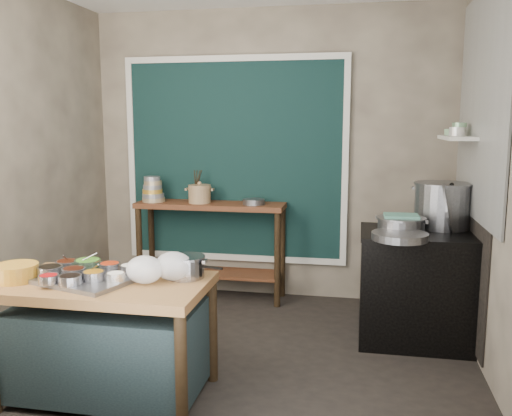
% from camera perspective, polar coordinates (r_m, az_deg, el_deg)
% --- Properties ---
extents(floor, '(3.50, 3.00, 0.02)m').
position_cam_1_polar(floor, '(4.22, -2.06, -15.25)').
color(floor, black).
rests_on(floor, ground).
extents(back_wall, '(3.50, 0.02, 2.80)m').
position_cam_1_polar(back_wall, '(5.34, 1.52, 5.54)').
color(back_wall, gray).
rests_on(back_wall, floor).
extents(left_wall, '(0.02, 3.00, 2.80)m').
position_cam_1_polar(left_wall, '(4.59, -24.16, 4.19)').
color(left_wall, gray).
rests_on(left_wall, floor).
extents(right_wall, '(0.02, 3.00, 2.80)m').
position_cam_1_polar(right_wall, '(3.86, 24.22, 3.43)').
color(right_wall, gray).
rests_on(right_wall, floor).
extents(curtain_panel, '(2.10, 0.02, 1.90)m').
position_cam_1_polar(curtain_panel, '(5.37, -2.25, 5.02)').
color(curtain_panel, black).
rests_on(curtain_panel, back_wall).
extents(curtain_frame, '(2.22, 0.03, 2.02)m').
position_cam_1_polar(curtain_frame, '(5.36, -2.27, 5.01)').
color(curtain_frame, beige).
rests_on(curtain_frame, back_wall).
extents(tile_panel, '(0.02, 1.70, 1.70)m').
position_cam_1_polar(tile_panel, '(4.38, 22.65, 9.99)').
color(tile_panel, '#B2B2AA').
rests_on(tile_panel, right_wall).
extents(soot_patch, '(0.01, 1.30, 1.30)m').
position_cam_1_polar(soot_patch, '(4.59, 21.59, -4.50)').
color(soot_patch, black).
rests_on(soot_patch, right_wall).
extents(wall_shelf, '(0.22, 0.70, 0.03)m').
position_cam_1_polar(wall_shelf, '(4.66, 20.45, 6.94)').
color(wall_shelf, beige).
rests_on(wall_shelf, right_wall).
extents(prep_table, '(1.25, 0.72, 0.75)m').
position_cam_1_polar(prep_table, '(3.62, -15.25, -13.17)').
color(prep_table, olive).
rests_on(prep_table, floor).
extents(back_counter, '(1.45, 0.40, 0.95)m').
position_cam_1_polar(back_counter, '(5.37, -4.74, -4.46)').
color(back_counter, brown).
rests_on(back_counter, floor).
extents(stove_block, '(0.90, 0.68, 0.85)m').
position_cam_1_polar(stove_block, '(4.51, 16.70, -8.10)').
color(stove_block, black).
rests_on(stove_block, floor).
extents(stove_top, '(0.92, 0.69, 0.03)m').
position_cam_1_polar(stove_top, '(4.40, 16.96, -2.62)').
color(stove_top, black).
rests_on(stove_top, stove_block).
extents(condiment_tray, '(0.70, 0.59, 0.03)m').
position_cam_1_polar(condiment_tray, '(3.55, -17.61, -7.11)').
color(condiment_tray, gray).
rests_on(condiment_tray, prep_table).
extents(condiment_bowls, '(0.60, 0.47, 0.07)m').
position_cam_1_polar(condiment_bowls, '(3.56, -17.85, -6.33)').
color(condiment_bowls, silver).
rests_on(condiment_bowls, condiment_tray).
extents(yellow_basin, '(0.34, 0.34, 0.10)m').
position_cam_1_polar(yellow_basin, '(3.70, -23.93, -6.22)').
color(yellow_basin, '#B2912D').
rests_on(yellow_basin, prep_table).
extents(saucepan, '(0.30, 0.30, 0.14)m').
position_cam_1_polar(saucepan, '(3.47, -7.44, -6.15)').
color(saucepan, gray).
rests_on(saucepan, prep_table).
extents(plastic_bag_a, '(0.27, 0.24, 0.17)m').
position_cam_1_polar(plastic_bag_a, '(3.38, -11.64, -6.37)').
color(plastic_bag_a, white).
rests_on(plastic_bag_a, prep_table).
extents(plastic_bag_b, '(0.28, 0.25, 0.18)m').
position_cam_1_polar(plastic_bag_b, '(3.42, -8.67, -6.07)').
color(plastic_bag_b, white).
rests_on(plastic_bag_b, prep_table).
extents(bowl_stack, '(0.22, 0.22, 0.25)m').
position_cam_1_polar(bowl_stack, '(5.41, -10.79, 1.81)').
color(bowl_stack, tan).
rests_on(bowl_stack, back_counter).
extents(utensil_cup, '(0.18, 0.18, 0.10)m').
position_cam_1_polar(utensil_cup, '(5.33, -6.22, 1.14)').
color(utensil_cup, gray).
rests_on(utensil_cup, back_counter).
extents(ceramic_crock, '(0.25, 0.25, 0.16)m').
position_cam_1_polar(ceramic_crock, '(5.27, -5.95, 1.38)').
color(ceramic_crock, '#9C8155').
rests_on(ceramic_crock, back_counter).
extents(wide_bowl, '(0.25, 0.25, 0.05)m').
position_cam_1_polar(wide_bowl, '(5.14, -0.24, 0.66)').
color(wide_bowl, gray).
rests_on(wide_bowl, back_counter).
extents(stock_pot, '(0.59, 0.59, 0.37)m').
position_cam_1_polar(stock_pot, '(4.60, 19.01, 0.27)').
color(stock_pot, gray).
rests_on(stock_pot, stove_top).
extents(pot_lid, '(0.17, 0.40, 0.38)m').
position_cam_1_polar(pot_lid, '(4.43, 19.54, 0.01)').
color(pot_lid, gray).
rests_on(pot_lid, stove_top).
extents(steamer, '(0.50, 0.50, 0.12)m').
position_cam_1_polar(steamer, '(4.31, 15.01, -1.74)').
color(steamer, gray).
rests_on(steamer, stove_top).
extents(green_cloth, '(0.26, 0.20, 0.02)m').
position_cam_1_polar(green_cloth, '(4.30, 15.05, -0.80)').
color(green_cloth, '#4E8E7C').
rests_on(green_cloth, steamer).
extents(shallow_pan, '(0.43, 0.43, 0.05)m').
position_cam_1_polar(shallow_pan, '(4.06, 14.90, -2.89)').
color(shallow_pan, gray).
rests_on(shallow_pan, stove_top).
extents(shelf_bowl_stack, '(0.13, 0.13, 0.11)m').
position_cam_1_polar(shelf_bowl_stack, '(4.65, 20.50, 7.73)').
color(shelf_bowl_stack, silver).
rests_on(shelf_bowl_stack, wall_shelf).
extents(shelf_bowl_green, '(0.18, 0.18, 0.05)m').
position_cam_1_polar(shelf_bowl_green, '(4.87, 20.06, 7.51)').
color(shelf_bowl_green, gray).
rests_on(shelf_bowl_green, wall_shelf).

